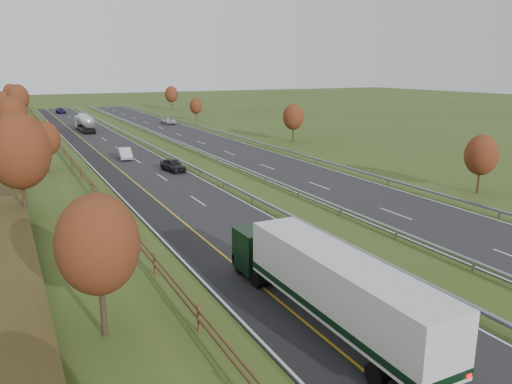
% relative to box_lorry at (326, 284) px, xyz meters
% --- Properties ---
extents(ground, '(400.00, 400.00, 0.00)m').
position_rel_box_lorry_xyz_m(ground, '(9.60, 45.57, -2.33)').
color(ground, '#334819').
rests_on(ground, ground).
extents(near_carriageway, '(10.50, 200.00, 0.04)m').
position_rel_box_lorry_xyz_m(near_carriageway, '(1.60, 50.57, -2.31)').
color(near_carriageway, black).
rests_on(near_carriageway, ground).
extents(far_carriageway, '(10.50, 200.00, 0.04)m').
position_rel_box_lorry_xyz_m(far_carriageway, '(18.10, 50.57, -2.31)').
color(far_carriageway, black).
rests_on(far_carriageway, ground).
extents(hard_shoulder, '(3.00, 200.00, 0.04)m').
position_rel_box_lorry_xyz_m(hard_shoulder, '(-2.15, 50.57, -2.31)').
color(hard_shoulder, black).
rests_on(hard_shoulder, ground).
extents(lane_markings, '(26.75, 200.00, 0.01)m').
position_rel_box_lorry_xyz_m(lane_markings, '(8.00, 50.45, -2.28)').
color(lane_markings, silver).
rests_on(lane_markings, near_carriageway).
extents(embankment_left, '(12.00, 200.00, 2.00)m').
position_rel_box_lorry_xyz_m(embankment_left, '(-11.40, 50.57, -1.33)').
color(embankment_left, '#334819').
rests_on(embankment_left, ground).
extents(hedge_left, '(2.20, 180.00, 1.10)m').
position_rel_box_lorry_xyz_m(hedge_left, '(-13.40, 50.57, 0.22)').
color(hedge_left, '#3A3717').
rests_on(hedge_left, embankment_left).
extents(fence_left, '(0.12, 189.06, 1.20)m').
position_rel_box_lorry_xyz_m(fence_left, '(-6.90, 50.16, 0.40)').
color(fence_left, '#422B19').
rests_on(fence_left, embankment_left).
extents(median_barrier_near, '(0.32, 200.00, 0.71)m').
position_rel_box_lorry_xyz_m(median_barrier_near, '(7.30, 50.57, -1.72)').
color(median_barrier_near, gray).
rests_on(median_barrier_near, ground).
extents(median_barrier_far, '(0.32, 200.00, 0.71)m').
position_rel_box_lorry_xyz_m(median_barrier_far, '(12.40, 50.57, -1.72)').
color(median_barrier_far, gray).
rests_on(median_barrier_far, ground).
extents(outer_barrier_far, '(0.32, 200.00, 0.71)m').
position_rel_box_lorry_xyz_m(outer_barrier_far, '(23.90, 50.57, -1.71)').
color(outer_barrier_far, gray).
rests_on(outer_barrier_far, ground).
extents(trees_left, '(6.64, 164.30, 7.66)m').
position_rel_box_lorry_xyz_m(trees_left, '(-11.04, 47.20, 4.04)').
color(trees_left, '#2D2116').
rests_on(trees_left, embankment_left).
extents(trees_far, '(8.45, 118.60, 7.12)m').
position_rel_box_lorry_xyz_m(trees_far, '(31.40, 79.78, 1.92)').
color(trees_far, '#2D2116').
rests_on(trees_far, ground).
extents(box_lorry, '(2.58, 16.28, 4.06)m').
position_rel_box_lorry_xyz_m(box_lorry, '(0.00, 0.00, 0.00)').
color(box_lorry, black).
rests_on(box_lorry, near_carriageway).
extents(road_tanker, '(2.40, 11.22, 3.46)m').
position_rel_box_lorry_xyz_m(road_tanker, '(1.66, 87.10, -0.47)').
color(road_tanker, silver).
rests_on(road_tanker, near_carriageway).
extents(car_dark_near, '(2.42, 4.74, 1.54)m').
position_rel_box_lorry_xyz_m(car_dark_near, '(5.10, 40.33, -1.52)').
color(car_dark_near, black).
rests_on(car_dark_near, near_carriageway).
extents(car_silver_mid, '(2.14, 4.84, 1.54)m').
position_rel_box_lorry_xyz_m(car_silver_mid, '(1.75, 51.69, -1.52)').
color(car_silver_mid, silver).
rests_on(car_silver_mid, near_carriageway).
extents(car_small_far, '(2.62, 5.19, 1.44)m').
position_rel_box_lorry_xyz_m(car_small_far, '(1.82, 132.35, -1.57)').
color(car_small_far, '#141840').
rests_on(car_small_far, near_carriageway).
extents(car_oncoming, '(2.49, 5.07, 1.38)m').
position_rel_box_lorry_xyz_m(car_oncoming, '(20.54, 92.27, -1.60)').
color(car_oncoming, silver).
rests_on(car_oncoming, far_carriageway).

